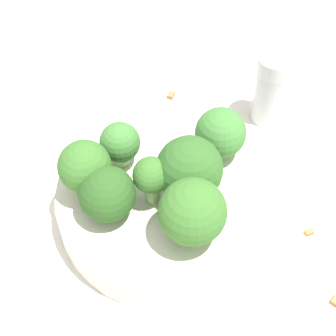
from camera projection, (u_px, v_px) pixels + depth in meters
name	position (u px, v px, depth m)	size (l,w,h in m)	color
ground_plane	(168.00, 212.00, 0.55)	(3.00, 3.00, 0.00)	silver
bowl	(168.00, 202.00, 0.53)	(0.21, 0.21, 0.04)	silver
broccoli_floret_0	(192.00, 212.00, 0.46)	(0.06, 0.06, 0.07)	#7A9E5B
broccoli_floret_1	(85.00, 168.00, 0.49)	(0.05, 0.05, 0.06)	#7A9E5B
broccoli_floret_2	(151.00, 177.00, 0.49)	(0.03, 0.03, 0.05)	#7A9E5B
broccoli_floret_3	(120.00, 143.00, 0.52)	(0.04, 0.04, 0.05)	#84AD66
broccoli_floret_4	(107.00, 194.00, 0.48)	(0.05, 0.05, 0.05)	#8EB770
broccoli_floret_5	(220.00, 134.00, 0.53)	(0.05, 0.05, 0.05)	#8EB770
broccoli_floret_6	(190.00, 165.00, 0.49)	(0.06, 0.06, 0.07)	#84AD66
pepper_shaker	(271.00, 88.00, 0.60)	(0.04, 0.04, 0.08)	#B2B7BC
almond_crumb_0	(171.00, 94.00, 0.65)	(0.01, 0.01, 0.01)	olive
almond_crumb_2	(310.00, 231.00, 0.53)	(0.01, 0.01, 0.01)	olive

